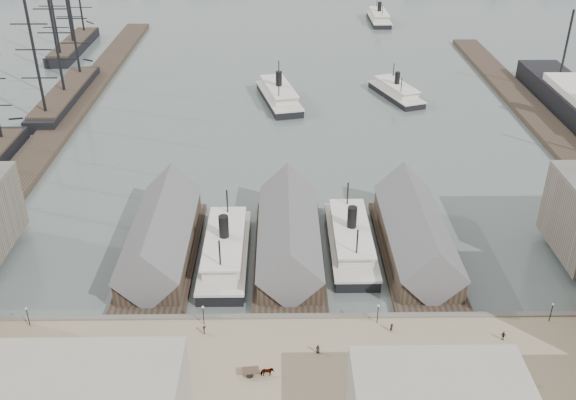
{
  "coord_description": "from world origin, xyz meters",
  "views": [
    {
      "loc": [
        -1.57,
        -93.81,
        74.46
      ],
      "look_at": [
        0.0,
        30.0,
        6.0
      ],
      "focal_mm": 40.0,
      "sensor_mm": 36.0,
      "label": 1
    }
  ],
  "objects_px": {
    "ferry_docked_west": "(225,249)",
    "horse_cart_center": "(263,372)",
    "horse_cart_left": "(110,358)",
    "horse_cart_right": "(437,383)"
  },
  "relations": [
    {
      "from": "horse_cart_right",
      "to": "ferry_docked_west",
      "type": "bearing_deg",
      "value": 29.55
    },
    {
      "from": "ferry_docked_west",
      "to": "horse_cart_left",
      "type": "distance_m",
      "value": 35.46
    },
    {
      "from": "horse_cart_center",
      "to": "horse_cart_left",
      "type": "bearing_deg",
      "value": 76.11
    },
    {
      "from": "ferry_docked_west",
      "to": "horse_cart_left",
      "type": "relative_size",
      "value": 6.55
    },
    {
      "from": "horse_cart_left",
      "to": "horse_cart_right",
      "type": "distance_m",
      "value": 51.44
    },
    {
      "from": "ferry_docked_west",
      "to": "horse_cart_right",
      "type": "xyz_separation_m",
      "value": [
        35.09,
        -37.68,
        0.25
      ]
    },
    {
      "from": "ferry_docked_west",
      "to": "horse_cart_left",
      "type": "bearing_deg",
      "value": -116.81
    },
    {
      "from": "horse_cart_center",
      "to": "horse_cart_right",
      "type": "distance_m",
      "value": 26.78
    },
    {
      "from": "ferry_docked_west",
      "to": "horse_cart_left",
      "type": "xyz_separation_m",
      "value": [
        -15.99,
        -31.65,
        0.27
      ]
    },
    {
      "from": "ferry_docked_west",
      "to": "horse_cart_center",
      "type": "height_order",
      "value": "ferry_docked_west"
    }
  ]
}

